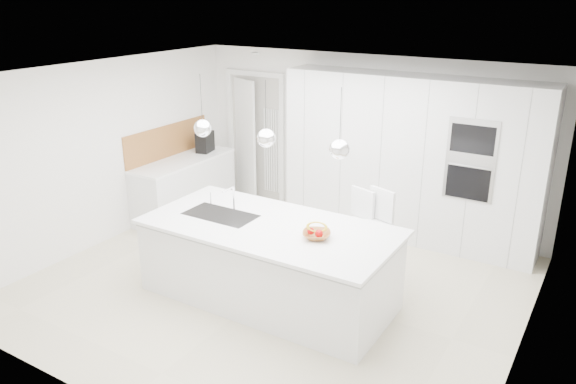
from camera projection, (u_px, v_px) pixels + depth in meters
The scene contains 26 objects.
floor at pixel (275, 285), 6.77m from camera, with size 5.50×5.50×0.00m, color beige.
wall_back at pixel (365, 140), 8.35m from camera, with size 5.50×5.50×0.00m, color white.
wall_left at pixel (106, 153), 7.69m from camera, with size 5.00×5.00×0.00m, color white.
ceiling at pixel (273, 76), 5.92m from camera, with size 5.50×5.50×0.00m, color white.
tall_cabinets at pixel (409, 159), 7.75m from camera, with size 3.60×0.60×2.30m, color white.
oven_stack at pixel (470, 160), 7.00m from camera, with size 0.62×0.04×1.05m, color #A5A5A8, non-canonical shape.
doorway_frame at pixel (256, 138), 9.36m from camera, with size 1.11×0.08×2.13m, color white, non-canonical shape.
hallway_door at pixel (242, 138), 9.45m from camera, with size 0.82×0.04×2.00m, color white.
radiator at pixel (272, 151), 9.26m from camera, with size 0.32×0.04×1.40m, color white, non-canonical shape.
left_base_cabinets at pixel (185, 188), 8.79m from camera, with size 0.60×1.80×0.86m, color white.
left_worktop at pixel (183, 161), 8.64m from camera, with size 0.62×1.82×0.04m, color white.
oak_backsplash at pixel (168, 141), 8.69m from camera, with size 0.02×1.80×0.50m, color #A66930.
island_base at pixel (268, 265), 6.33m from camera, with size 2.80×1.20×0.86m, color white.
island_worktop at pixel (270, 227), 6.22m from camera, with size 2.84×1.40×0.04m, color white.
island_sink at pixel (221, 221), 6.52m from camera, with size 0.84×0.44×0.18m, color #3F3F42, non-canonical shape.
island_tap at pixel (234, 198), 6.58m from camera, with size 0.02×0.02×0.30m, color white.
pendant_left at pixel (203, 128), 6.25m from camera, with size 0.20×0.20×0.20m, color white.
pendant_mid at pixel (266, 138), 5.84m from camera, with size 0.20×0.20×0.20m, color white.
pendant_right at pixel (340, 149), 5.42m from camera, with size 0.20×0.20×0.20m, color white.
fruit_bowl at pixel (317, 235), 5.87m from camera, with size 0.30×0.30×0.07m, color #A66930.
espresso_machine at pixel (205, 142), 8.98m from camera, with size 0.20×0.31×0.33m, color black.
bar_stool_left at pixel (356, 236), 6.77m from camera, with size 0.37×0.51×1.11m, color white, non-canonical shape.
bar_stool_right at pixel (375, 240), 6.61m from camera, with size 0.38×0.53×1.16m, color white, non-canonical shape.
apple_a at pixel (319, 234), 5.81m from camera, with size 0.09×0.09×0.09m, color #B90708.
apple_b at pixel (311, 231), 5.88m from camera, with size 0.08×0.08×0.08m, color #B90708.
banana_bunch at pixel (317, 227), 5.85m from camera, with size 0.23×0.23×0.03m, color yellow.
Camera 1 is at (3.25, -5.03, 3.35)m, focal length 35.00 mm.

